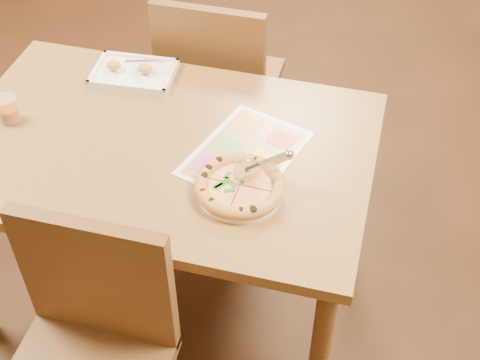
% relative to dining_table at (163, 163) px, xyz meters
% --- Properties ---
extents(dining_table, '(1.30, 0.85, 0.72)m').
position_rel_dining_table_xyz_m(dining_table, '(0.00, 0.00, 0.00)').
color(dining_table, olive).
rests_on(dining_table, ground).
extents(chair_near, '(0.42, 0.42, 0.47)m').
position_rel_dining_table_xyz_m(chair_near, '(0.00, -0.60, -0.07)').
color(chair_near, brown).
rests_on(chair_near, ground).
extents(chair_far, '(0.42, 0.42, 0.47)m').
position_rel_dining_table_xyz_m(chair_far, '(-0.00, 0.60, -0.07)').
color(chair_far, brown).
rests_on(chair_far, ground).
extents(plate, '(0.26, 0.26, 0.01)m').
position_rel_dining_table_xyz_m(plate, '(0.29, -0.15, 0.09)').
color(plate, white).
rests_on(plate, dining_table).
extents(pizza, '(0.26, 0.26, 0.04)m').
position_rel_dining_table_xyz_m(pizza, '(0.29, -0.14, 0.11)').
color(pizza, '#DF984C').
rests_on(pizza, plate).
extents(pizza_cutter, '(0.15, 0.08, 0.09)m').
position_rel_dining_table_xyz_m(pizza_cutter, '(0.34, -0.11, 0.17)').
color(pizza_cutter, silver).
rests_on(pizza_cutter, pizza).
extents(appetizer_tray, '(0.29, 0.21, 0.05)m').
position_rel_dining_table_xyz_m(appetizer_tray, '(-0.21, 0.31, 0.10)').
color(appetizer_tray, white).
rests_on(appetizer_tray, dining_table).
extents(glass_tumbler, '(0.07, 0.07, 0.09)m').
position_rel_dining_table_xyz_m(glass_tumbler, '(-0.50, -0.02, 0.12)').
color(glass_tumbler, '#8F3C0B').
rests_on(glass_tumbler, dining_table).
extents(menu, '(0.38, 0.45, 0.00)m').
position_rel_dining_table_xyz_m(menu, '(0.26, 0.02, 0.09)').
color(menu, white).
rests_on(menu, dining_table).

